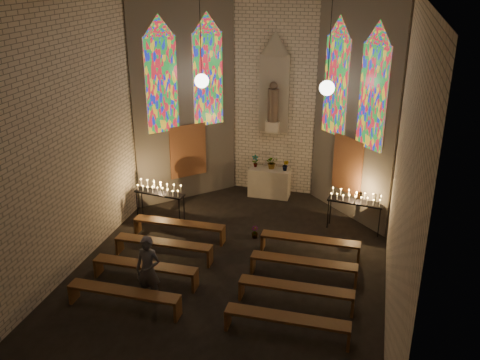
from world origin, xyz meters
name	(u,v)px	position (x,y,z in m)	size (l,w,h in m)	color
floor	(225,279)	(0.00, 0.00, 0.00)	(12.00, 12.00, 0.00)	black
room	(257,106)	(0.00, 3.37, 3.72)	(8.22, 12.43, 7.00)	beige
altar	(269,182)	(0.00, 5.45, 0.50)	(1.40, 0.60, 1.00)	beige
flower_vase_left	(255,161)	(-0.52, 5.52, 1.22)	(0.23, 0.16, 0.44)	#4C723F
flower_vase_center	(272,162)	(0.06, 5.52, 1.22)	(0.40, 0.35, 0.45)	#4C723F
flower_vase_right	(286,165)	(0.55, 5.42, 1.20)	(0.22, 0.17, 0.39)	#4C723F
aisle_flower_pot	(255,232)	(0.21, 2.37, 0.18)	(0.20, 0.20, 0.36)	#4C723F
votive_stand_left	(159,191)	(-2.91, 2.74, 1.01)	(1.64, 0.58, 1.18)	black
votive_stand_right	(356,199)	(3.00, 3.60, 1.03)	(1.67, 0.61, 1.20)	black
pew_left_0	(179,225)	(-1.93, 1.78, 0.43)	(2.73, 0.38, 0.52)	#523117
pew_right_0	(310,241)	(1.93, 1.78, 0.43)	(2.73, 0.38, 0.52)	#523117
pew_left_1	(163,245)	(-1.93, 0.58, 0.43)	(2.73, 0.38, 0.52)	#523117
pew_right_1	(304,264)	(1.93, 0.58, 0.43)	(2.73, 0.38, 0.52)	#523117
pew_left_2	(145,267)	(-1.93, -0.62, 0.43)	(2.73, 0.38, 0.52)	#523117
pew_right_2	(296,290)	(1.93, -0.62, 0.43)	(2.73, 0.38, 0.52)	#523117
pew_left_3	(124,294)	(-1.93, -1.82, 0.43)	(2.73, 0.38, 0.52)	#523117
pew_right_3	(287,320)	(1.93, -1.82, 0.43)	(2.73, 0.38, 0.52)	#523117
visitor	(148,270)	(-1.50, -1.31, 0.85)	(0.62, 0.41, 1.69)	#4E4E59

